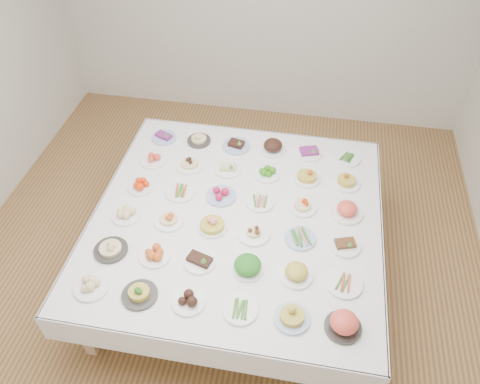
% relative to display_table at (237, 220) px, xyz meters
% --- Properties ---
extents(room_envelope, '(5.02, 5.02, 2.81)m').
position_rel_display_table_xyz_m(room_envelope, '(-0.16, 0.14, 1.14)').
color(room_envelope, olive).
rests_on(room_envelope, ground).
extents(display_table, '(2.41, 2.41, 0.75)m').
position_rel_display_table_xyz_m(display_table, '(0.00, 0.00, 0.00)').
color(display_table, white).
rests_on(display_table, ground).
extents(dish_0, '(0.26, 0.26, 0.12)m').
position_rel_display_table_xyz_m(dish_0, '(-0.91, -0.90, 0.12)').
color(dish_0, white).
rests_on(dish_0, display_table).
extents(dish_1, '(0.26, 0.26, 0.14)m').
position_rel_display_table_xyz_m(dish_1, '(-0.54, -0.90, 0.12)').
color(dish_1, '#2E2B29').
rests_on(dish_1, display_table).
extents(dish_2, '(0.24, 0.24, 0.11)m').
position_rel_display_table_xyz_m(dish_2, '(-0.18, -0.89, 0.11)').
color(dish_2, white).
rests_on(dish_2, display_table).
extents(dish_3, '(0.24, 0.24, 0.05)m').
position_rel_display_table_xyz_m(dish_3, '(0.19, -0.89, 0.08)').
color(dish_3, white).
rests_on(dish_3, display_table).
extents(dish_4, '(0.27, 0.26, 0.16)m').
position_rel_display_table_xyz_m(dish_4, '(0.55, -0.90, 0.14)').
color(dish_4, '#4C66B2').
rests_on(dish_4, display_table).
extents(dish_5, '(0.25, 0.25, 0.15)m').
position_rel_display_table_xyz_m(dish_5, '(0.90, -0.90, 0.14)').
color(dish_5, '#2E2B29').
rests_on(dish_5, display_table).
extents(dish_6, '(0.26, 0.26, 0.15)m').
position_rel_display_table_xyz_m(dish_6, '(-0.90, -0.55, 0.13)').
color(dish_6, '#2E2B29').
rests_on(dish_6, display_table).
extents(dish_7, '(0.24, 0.24, 0.10)m').
position_rel_display_table_xyz_m(dish_7, '(-0.54, -0.54, 0.11)').
color(dish_7, white).
rests_on(dish_7, display_table).
extents(dish_8, '(0.24, 0.24, 0.11)m').
position_rel_display_table_xyz_m(dish_8, '(-0.19, -0.53, 0.11)').
color(dish_8, white).
rests_on(dish_8, display_table).
extents(dish_9, '(0.25, 0.25, 0.15)m').
position_rel_display_table_xyz_m(dish_9, '(0.18, -0.54, 0.13)').
color(dish_9, white).
rests_on(dish_9, display_table).
extents(dish_10, '(0.25, 0.25, 0.14)m').
position_rel_display_table_xyz_m(dish_10, '(0.55, -0.53, 0.13)').
color(dish_10, white).
rests_on(dish_10, display_table).
extents(dish_11, '(0.27, 0.27, 0.06)m').
position_rel_display_table_xyz_m(dish_11, '(0.90, -0.54, 0.09)').
color(dish_11, white).
rests_on(dish_11, display_table).
extents(dish_12, '(0.24, 0.24, 0.11)m').
position_rel_display_table_xyz_m(dish_12, '(-0.90, -0.18, 0.11)').
color(dish_12, white).
rests_on(dish_12, display_table).
extents(dish_13, '(0.24, 0.24, 0.13)m').
position_rel_display_table_xyz_m(dish_13, '(-0.54, -0.17, 0.12)').
color(dish_13, white).
rests_on(dish_13, display_table).
extents(dish_14, '(0.23, 0.23, 0.15)m').
position_rel_display_table_xyz_m(dish_14, '(-0.17, -0.18, 0.13)').
color(dish_14, white).
rests_on(dish_14, display_table).
extents(dish_15, '(0.26, 0.26, 0.12)m').
position_rel_display_table_xyz_m(dish_15, '(0.17, -0.19, 0.11)').
color(dish_15, white).
rests_on(dish_15, display_table).
extents(dish_16, '(0.27, 0.24, 0.06)m').
position_rel_display_table_xyz_m(dish_16, '(0.55, -0.17, 0.09)').
color(dish_16, '#4C66B2').
rests_on(dish_16, display_table).
extents(dish_17, '(0.25, 0.25, 0.11)m').
position_rel_display_table_xyz_m(dish_17, '(0.90, -0.18, 0.11)').
color(dish_17, white).
rests_on(dish_17, display_table).
extents(dish_18, '(0.23, 0.23, 0.10)m').
position_rel_display_table_xyz_m(dish_18, '(-0.90, 0.18, 0.11)').
color(dish_18, white).
rests_on(dish_18, display_table).
extents(dish_19, '(0.26, 0.26, 0.06)m').
position_rel_display_table_xyz_m(dish_19, '(-0.53, 0.18, 0.09)').
color(dish_19, white).
rests_on(dish_19, display_table).
extents(dish_20, '(0.26, 0.26, 0.11)m').
position_rel_display_table_xyz_m(dish_20, '(-0.17, 0.19, 0.11)').
color(dish_20, '#4C66B2').
rests_on(dish_20, display_table).
extents(dish_21, '(0.24, 0.24, 0.05)m').
position_rel_display_table_xyz_m(dish_21, '(0.17, 0.17, 0.08)').
color(dish_21, white).
rests_on(dish_21, display_table).
extents(dish_22, '(0.24, 0.24, 0.12)m').
position_rel_display_table_xyz_m(dish_22, '(0.53, 0.18, 0.12)').
color(dish_22, white).
rests_on(dish_22, display_table).
extents(dish_23, '(0.27, 0.27, 0.15)m').
position_rel_display_table_xyz_m(dish_23, '(0.90, 0.18, 0.13)').
color(dish_23, white).
rests_on(dish_23, display_table).
extents(dish_24, '(0.25, 0.25, 0.10)m').
position_rel_display_table_xyz_m(dish_24, '(-0.90, 0.54, 0.10)').
color(dish_24, white).
rests_on(dish_24, display_table).
extents(dish_25, '(0.26, 0.26, 0.13)m').
position_rel_display_table_xyz_m(dish_25, '(-0.55, 0.54, 0.12)').
color(dish_25, white).
rests_on(dish_25, display_table).
extents(dish_26, '(0.25, 0.25, 0.11)m').
position_rel_display_table_xyz_m(dish_26, '(-0.19, 0.54, 0.11)').
color(dish_26, white).
rests_on(dish_26, display_table).
extents(dish_27, '(0.24, 0.24, 0.11)m').
position_rel_display_table_xyz_m(dish_27, '(0.18, 0.54, 0.11)').
color(dish_27, white).
rests_on(dish_27, display_table).
extents(dish_28, '(0.24, 0.24, 0.14)m').
position_rel_display_table_xyz_m(dish_28, '(0.54, 0.54, 0.12)').
color(dish_28, white).
rests_on(dish_28, display_table).
extents(dish_29, '(0.24, 0.24, 0.13)m').
position_rel_display_table_xyz_m(dish_29, '(0.89, 0.55, 0.12)').
color(dish_29, white).
rests_on(dish_29, display_table).
extents(dish_30, '(0.24, 0.24, 0.10)m').
position_rel_display_table_xyz_m(dish_30, '(-0.91, 0.90, 0.10)').
color(dish_30, '#4C66B2').
rests_on(dish_30, display_table).
extents(dish_31, '(0.23, 0.23, 0.12)m').
position_rel_display_table_xyz_m(dish_31, '(-0.55, 0.91, 0.12)').
color(dish_31, '#2E2B29').
rests_on(dish_31, display_table).
extents(dish_32, '(0.27, 0.27, 0.12)m').
position_rel_display_table_xyz_m(dish_32, '(-0.17, 0.89, 0.11)').
color(dish_32, '#4C66B2').
rests_on(dish_32, display_table).
extents(dish_33, '(0.26, 0.26, 0.14)m').
position_rel_display_table_xyz_m(dish_33, '(0.19, 0.90, 0.13)').
color(dish_33, white).
rests_on(dish_33, display_table).
extents(dish_34, '(0.24, 0.24, 0.11)m').
position_rel_display_table_xyz_m(dish_34, '(0.54, 0.91, 0.11)').
color(dish_34, white).
rests_on(dish_34, display_table).
extents(dish_35, '(0.25, 0.25, 0.05)m').
position_rel_display_table_xyz_m(dish_35, '(0.90, 0.90, 0.08)').
color(dish_35, white).
rests_on(dish_35, display_table).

